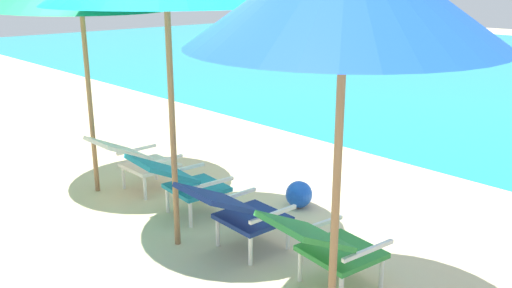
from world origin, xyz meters
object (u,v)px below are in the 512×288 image
(lounge_chair_far_left, at_px, (135,158))
(lounge_chair_near_right, at_px, (236,210))
(lounge_chair_far_right, at_px, (325,243))
(beach_ball, at_px, (299,194))
(lounge_chair_near_left, at_px, (181,179))

(lounge_chair_far_left, height_order, lounge_chair_near_right, same)
(lounge_chair_far_right, bearing_deg, beach_ball, 139.01)
(lounge_chair_far_left, height_order, beach_ball, lounge_chair_far_left)
(lounge_chair_far_left, bearing_deg, lounge_chair_far_right, -0.84)
(lounge_chair_far_left, xyz_separation_m, lounge_chair_near_left, (0.87, -0.03, 0.00))
(lounge_chair_near_right, bearing_deg, lounge_chair_far_right, 4.71)
(lounge_chair_far_left, distance_m, beach_ball, 1.79)
(beach_ball, bearing_deg, lounge_chair_near_left, -119.40)
(lounge_chair_near_right, relative_size, beach_ball, 3.26)
(lounge_chair_near_left, bearing_deg, beach_ball, 60.60)
(lounge_chair_far_right, height_order, beach_ball, lounge_chair_far_right)
(lounge_chair_far_left, bearing_deg, lounge_chair_near_right, -3.61)
(lounge_chair_near_left, bearing_deg, lounge_chair_near_right, -5.15)
(lounge_chair_near_left, distance_m, lounge_chair_near_right, 0.90)
(lounge_chair_near_left, xyz_separation_m, lounge_chair_near_right, (0.90, -0.08, 0.00))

